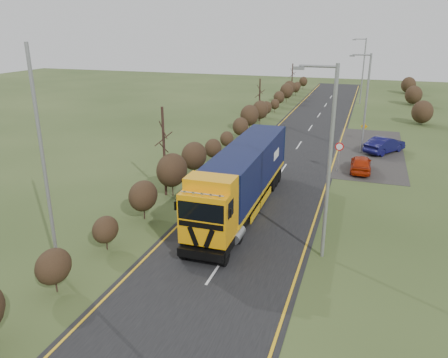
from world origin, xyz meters
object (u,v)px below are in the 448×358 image
lorry (243,176)px  speed_sign (339,151)px  car_red_hatchback (361,164)px  streetlight_near (327,157)px  car_blue_sedan (385,145)px

lorry → speed_sign: bearing=62.6°
car_red_hatchback → speed_sign: bearing=17.4°
car_red_hatchback → streetlight_near: size_ratio=0.41×
streetlight_near → speed_sign: streetlight_near is taller
lorry → speed_sign: 11.05m
car_blue_sedan → streetlight_near: bearing=115.1°
lorry → car_red_hatchback: 12.51m
car_blue_sedan → speed_sign: bearing=96.8°
car_blue_sedan → speed_sign: (-3.57, -6.97, 0.94)m
car_red_hatchback → streetlight_near: bearing=83.0°
car_blue_sedan → speed_sign: size_ratio=1.86×
lorry → streetlight_near: size_ratio=1.55×
car_blue_sedan → streetlight_near: (-3.30, -21.04, 4.47)m
lorry → car_red_hatchback: size_ratio=3.78×
car_red_hatchback → car_blue_sedan: (1.85, 6.39, 0.07)m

